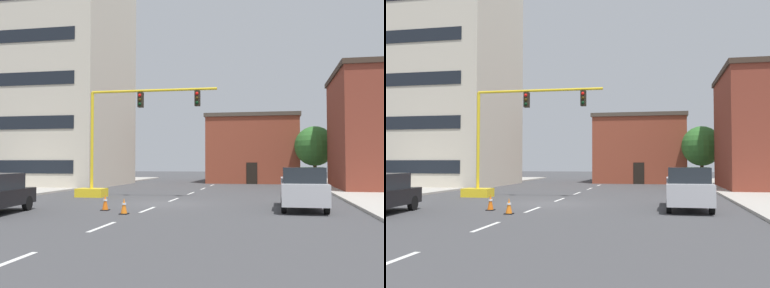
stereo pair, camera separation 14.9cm
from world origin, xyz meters
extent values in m
plane|color=#424244|center=(0.00, 0.00, 0.00)|extent=(160.00, 160.00, 0.00)
cube|color=#B2ADA3|center=(-12.80, 8.00, 0.07)|extent=(6.00, 56.00, 0.14)
cube|color=#B2ADA3|center=(12.80, 8.00, 0.07)|extent=(6.00, 56.00, 0.14)
cube|color=silver|center=(0.00, -14.00, 0.00)|extent=(0.16, 2.40, 0.01)
cube|color=silver|center=(0.00, -8.50, 0.00)|extent=(0.16, 2.40, 0.01)
cube|color=silver|center=(0.00, -3.00, 0.00)|extent=(0.16, 2.40, 0.01)
cube|color=silver|center=(0.00, 2.50, 0.00)|extent=(0.16, 2.40, 0.01)
cube|color=silver|center=(0.00, 8.00, 0.00)|extent=(0.16, 2.40, 0.01)
cube|color=silver|center=(0.00, 13.50, 0.00)|extent=(0.16, 2.40, 0.01)
cube|color=silver|center=(0.00, 19.00, 0.00)|extent=(0.16, 2.40, 0.01)
cube|color=beige|center=(-16.43, 16.26, 11.06)|extent=(15.25, 11.96, 22.12)
cube|color=black|center=(-16.43, 10.25, 1.84)|extent=(12.50, 0.06, 1.10)
cube|color=black|center=(-16.43, 10.25, 5.53)|extent=(12.50, 0.06, 1.10)
cube|color=black|center=(-16.43, 10.25, 9.22)|extent=(12.50, 0.06, 1.10)
cube|color=black|center=(-16.43, 10.25, 12.91)|extent=(12.50, 0.06, 1.10)
cube|color=brown|center=(3.67, 26.82, 3.49)|extent=(9.64, 9.49, 6.98)
cube|color=#4C4238|center=(3.67, 26.82, 7.18)|extent=(9.94, 9.79, 0.40)
cube|color=black|center=(3.67, 22.05, 1.10)|extent=(1.10, 0.06, 2.20)
cube|color=yellow|center=(-5.67, 3.58, 0.28)|extent=(1.80, 1.20, 0.55)
cylinder|color=yellow|center=(-5.67, 3.58, 3.65)|extent=(0.20, 0.20, 6.20)
cylinder|color=yellow|center=(-1.61, 3.58, 6.75)|extent=(8.12, 0.16, 0.16)
cube|color=black|center=(-2.42, 3.58, 6.18)|extent=(0.32, 0.36, 0.95)
sphere|color=red|center=(-2.42, 3.39, 6.45)|extent=(0.20, 0.20, 0.20)
sphere|color=#38280A|center=(-2.42, 3.39, 6.17)|extent=(0.20, 0.20, 0.20)
sphere|color=black|center=(-2.42, 3.39, 5.89)|extent=(0.20, 0.20, 0.20)
cube|color=black|center=(1.24, 3.58, 6.18)|extent=(0.32, 0.36, 0.95)
sphere|color=red|center=(1.24, 3.39, 6.45)|extent=(0.20, 0.20, 0.20)
sphere|color=#38280A|center=(1.24, 3.39, 6.17)|extent=(0.20, 0.20, 0.20)
sphere|color=black|center=(1.24, 3.39, 5.89)|extent=(0.20, 0.20, 0.20)
cylinder|color=#4C3823|center=(9.85, 21.50, 1.18)|extent=(0.36, 0.36, 2.36)
sphere|color=#33702D|center=(9.85, 21.50, 3.82)|extent=(3.91, 3.91, 3.91)
cube|color=#BCBCC1|center=(7.18, -1.45, 0.81)|extent=(2.07, 5.42, 0.95)
cube|color=#1E2328|center=(7.17, -2.35, 1.64)|extent=(1.86, 1.82, 0.70)
cube|color=#BCBCC1|center=(7.19, -0.26, 1.37)|extent=(2.03, 2.83, 0.16)
cylinder|color=black|center=(8.06, -3.30, 0.34)|extent=(0.23, 0.68, 0.68)
cylinder|color=black|center=(6.26, -3.28, 0.34)|extent=(0.23, 0.68, 0.68)
cylinder|color=black|center=(8.10, 0.37, 0.34)|extent=(0.23, 0.68, 0.68)
cylinder|color=black|center=(6.30, 0.40, 0.34)|extent=(0.23, 0.68, 0.68)
cylinder|color=black|center=(-5.36, -4.34, 0.34)|extent=(0.29, 0.70, 0.68)
cube|color=black|center=(-1.83, -3.66, 0.02)|extent=(0.36, 0.36, 0.04)
cone|color=orange|center=(-1.83, -3.66, 0.39)|extent=(0.28, 0.28, 0.70)
cylinder|color=white|center=(-1.83, -3.66, 0.48)|extent=(0.19, 0.19, 0.08)
cube|color=black|center=(-0.49, -4.89, 0.02)|extent=(0.36, 0.36, 0.04)
cone|color=orange|center=(-0.49, -4.89, 0.36)|extent=(0.28, 0.28, 0.65)
cylinder|color=white|center=(-0.49, -4.89, 0.44)|extent=(0.19, 0.19, 0.08)
camera|label=1|loc=(5.81, -22.76, 2.23)|focal=40.71mm
camera|label=2|loc=(5.95, -22.73, 2.23)|focal=40.71mm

